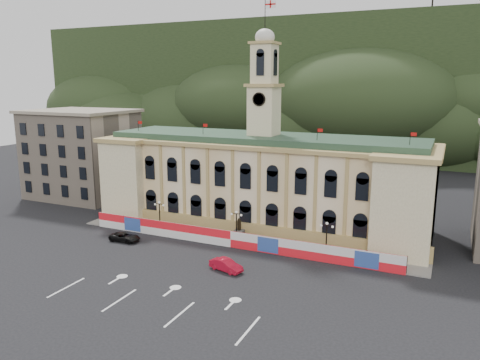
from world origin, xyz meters
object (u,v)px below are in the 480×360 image
at_px(lamp_center, 236,224).
at_px(red_sedan, 226,265).
at_px(statue, 239,234).
at_px(black_suv, 125,237).

bearing_deg(lamp_center, red_sedan, -72.30).
height_order(statue, red_sedan, statue).
xyz_separation_m(lamp_center, red_sedan, (3.31, -10.36, -2.29)).
xyz_separation_m(statue, black_suv, (-16.19, -7.48, -0.50)).
relative_size(statue, red_sedan, 0.74).
xyz_separation_m(statue, red_sedan, (3.31, -11.36, -0.41)).
bearing_deg(black_suv, red_sedan, -103.92).
height_order(statue, black_suv, statue).
relative_size(red_sedan, black_suv, 1.00).
bearing_deg(statue, red_sedan, -73.78).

